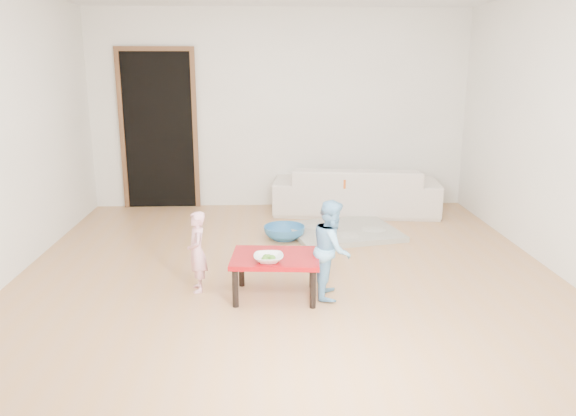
{
  "coord_description": "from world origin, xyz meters",
  "views": [
    {
      "loc": [
        -0.2,
        -5.04,
        1.9
      ],
      "look_at": [
        0.0,
        -0.2,
        0.65
      ],
      "focal_mm": 35.0,
      "sensor_mm": 36.0,
      "label": 1
    }
  ],
  "objects": [
    {
      "name": "red_table",
      "position": [
        -0.12,
        -0.65,
        0.18
      ],
      "size": [
        0.76,
        0.59,
        0.36
      ],
      "primitive_type": null,
      "rotation": [
        0.0,
        0.0,
        -0.07
      ],
      "color": "#9A080E",
      "rests_on": "floor"
    },
    {
      "name": "right_wall",
      "position": [
        2.5,
        0.0,
        1.3
      ],
      "size": [
        0.02,
        5.0,
        2.6
      ],
      "primitive_type": "cube",
      "color": "white",
      "rests_on": "floor"
    },
    {
      "name": "sofa",
      "position": [
        0.98,
        2.05,
        0.31
      ],
      "size": [
        2.19,
        1.08,
        0.62
      ],
      "primitive_type": "imported",
      "rotation": [
        0.0,
        0.0,
        3.02
      ],
      "color": "beige",
      "rests_on": "floor"
    },
    {
      "name": "bowl",
      "position": [
        -0.18,
        -0.79,
        0.39
      ],
      "size": [
        0.24,
        0.24,
        0.06
      ],
      "primitive_type": "imported",
      "color": "white",
      "rests_on": "red_table"
    },
    {
      "name": "left_wall",
      "position": [
        -2.5,
        0.0,
        1.3
      ],
      "size": [
        0.02,
        5.0,
        2.6
      ],
      "primitive_type": "cube",
      "color": "white",
      "rests_on": "floor"
    },
    {
      "name": "child_blue",
      "position": [
        0.35,
        -0.65,
        0.41
      ],
      "size": [
        0.36,
        0.44,
        0.83
      ],
      "primitive_type": "imported",
      "rotation": [
        0.0,
        0.0,
        1.44
      ],
      "color": "#63B9E7",
      "rests_on": "floor"
    },
    {
      "name": "basin",
      "position": [
        0.01,
        0.94,
        0.07
      ],
      "size": [
        0.46,
        0.46,
        0.14
      ],
      "primitive_type": "imported",
      "color": "teal",
      "rests_on": "floor"
    },
    {
      "name": "floor",
      "position": [
        0.0,
        0.0,
        0.0
      ],
      "size": [
        5.0,
        5.0,
        0.01
      ],
      "primitive_type": "cube",
      "color": "tan",
      "rests_on": "ground"
    },
    {
      "name": "doorway",
      "position": [
        -1.6,
        2.48,
        1.02
      ],
      "size": [
        1.02,
        0.08,
        2.11
      ],
      "primitive_type": null,
      "color": "brown",
      "rests_on": "back_wall"
    },
    {
      "name": "cushion",
      "position": [
        0.65,
        1.9,
        0.46
      ],
      "size": [
        0.52,
        0.49,
        0.11
      ],
      "primitive_type": "cube",
      "rotation": [
        0.0,
        0.0,
        -0.34
      ],
      "color": "orange",
      "rests_on": "sofa"
    },
    {
      "name": "child_pink",
      "position": [
        -0.79,
        -0.49,
        0.35
      ],
      "size": [
        0.22,
        0.28,
        0.7
      ],
      "primitive_type": "imported",
      "rotation": [
        0.0,
        0.0,
        -1.36
      ],
      "color": "#ED6C85",
      "rests_on": "floor"
    },
    {
      "name": "back_wall",
      "position": [
        0.0,
        2.5,
        1.3
      ],
      "size": [
        5.0,
        0.02,
        2.6
      ],
      "primitive_type": "cube",
      "color": "white",
      "rests_on": "floor"
    },
    {
      "name": "blanket",
      "position": [
        0.69,
        1.09,
        0.03
      ],
      "size": [
        1.36,
        1.21,
        0.06
      ],
      "primitive_type": null,
      "rotation": [
        0.0,
        0.0,
        0.22
      ],
      "color": "#ADAB99",
      "rests_on": "floor"
    },
    {
      "name": "broccoli",
      "position": [
        -0.18,
        -0.79,
        0.39
      ],
      "size": [
        0.12,
        0.12,
        0.06
      ],
      "primitive_type": null,
      "color": "#2D5919",
      "rests_on": "red_table"
    }
  ]
}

